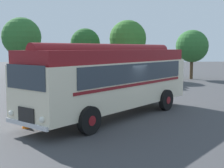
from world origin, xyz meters
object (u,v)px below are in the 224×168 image
at_px(vintage_bus, 113,77).
at_px(traffic_cone, 26,121).
at_px(box_van, 144,69).
at_px(car_mid_left, 116,74).
at_px(car_near_left, 85,75).

bearing_deg(vintage_bus, traffic_cone, -150.11).
height_order(vintage_bus, box_van, vintage_bus).
height_order(car_mid_left, traffic_cone, car_mid_left).
relative_size(vintage_bus, traffic_cone, 16.82).
bearing_deg(box_van, traffic_cone, -113.71).
height_order(vintage_bus, car_near_left, vintage_bus).
distance_m(vintage_bus, traffic_cone, 4.54).
xyz_separation_m(car_near_left, box_van, (5.52, 0.78, 0.52)).
relative_size(car_near_left, box_van, 0.74).
xyz_separation_m(car_mid_left, traffic_cone, (-4.46, -16.12, -0.57)).
distance_m(car_mid_left, box_van, 2.79).
bearing_deg(vintage_bus, box_van, 76.16).
distance_m(vintage_bus, car_mid_left, 14.07).
bearing_deg(car_near_left, traffic_cone, -96.11).
bearing_deg(traffic_cone, box_van, 66.29).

